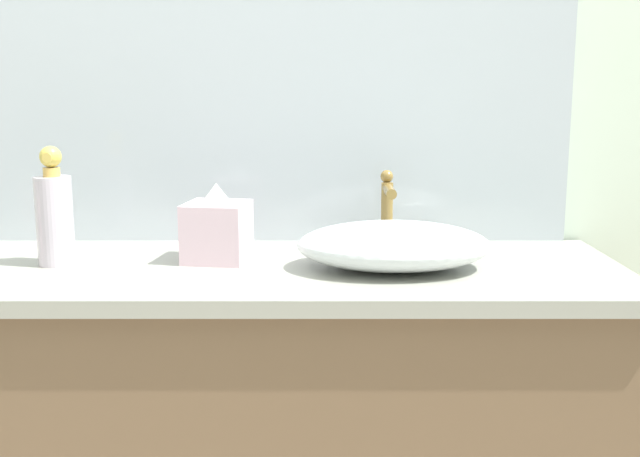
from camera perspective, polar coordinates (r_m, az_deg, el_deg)
bathroom_wall_rear at (r=1.82m, az=-7.89°, el=13.44°), size 6.00×0.06×2.60m
sink_basin at (r=1.52m, az=5.36°, el=-1.26°), size 0.38×0.27×0.09m
faucet at (r=1.66m, az=4.91°, el=1.80°), size 0.03×0.13×0.18m
soap_dispenser at (r=1.62m, az=-19.35°, el=0.96°), size 0.07×0.07×0.24m
tissue_box at (r=1.59m, az=-7.83°, el=0.03°), size 0.14×0.14×0.16m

